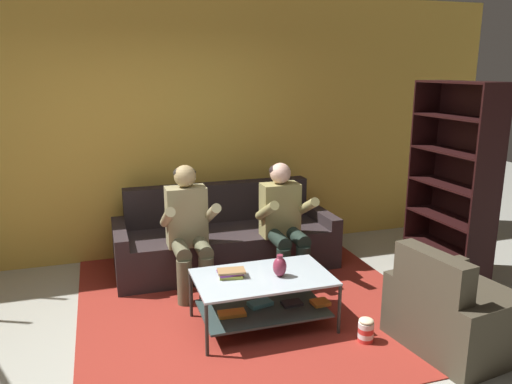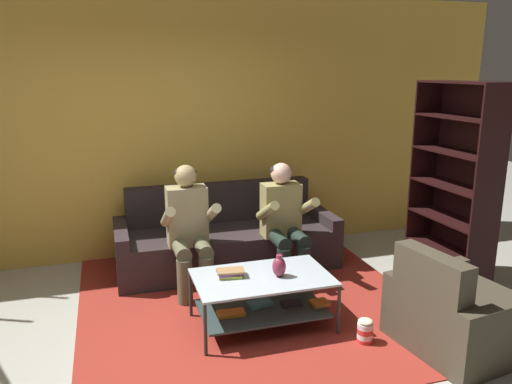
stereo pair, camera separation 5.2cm
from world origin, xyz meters
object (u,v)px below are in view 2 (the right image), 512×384
object	(u,v)px
vase	(279,266)
armchair	(458,315)
bookshelf	(453,204)
popcorn_tub	(365,331)
person_seated_left	(189,225)
coffee_table	(263,293)
book_stack	(230,273)
couch	(226,240)
person_seated_right	(284,218)

from	to	relation	value
vase	armchair	distance (m)	1.41
bookshelf	popcorn_tub	bearing A→B (deg)	-148.77
armchair	popcorn_tub	xyz separation A→B (m)	(-0.64, 0.25, -0.17)
person_seated_left	armchair	distance (m)	2.43
coffee_table	armchair	xyz separation A→B (m)	(1.32, -0.74, -0.02)
vase	popcorn_tub	distance (m)	0.83
vase	popcorn_tub	xyz separation A→B (m)	(0.55, -0.45, -0.43)
book_stack	armchair	bearing A→B (deg)	-27.48
couch	vase	xyz separation A→B (m)	(0.10, -1.41, 0.24)
vase	popcorn_tub	world-z (taller)	vase
vase	book_stack	world-z (taller)	vase
vase	bookshelf	xyz separation A→B (m)	(1.95, 0.39, 0.26)
popcorn_tub	book_stack	bearing A→B (deg)	148.59
person_seated_right	coffee_table	xyz separation A→B (m)	(-0.50, -0.86, -0.35)
book_stack	armchair	world-z (taller)	armchair
vase	couch	bearing A→B (deg)	94.15
person_seated_left	vase	world-z (taller)	person_seated_left
book_stack	person_seated_right	bearing A→B (deg)	45.95
couch	popcorn_tub	distance (m)	1.99
person_seated_left	person_seated_right	size ratio (longest dim) A/B	1.03
person_seated_left	vase	bearing A→B (deg)	-57.28
vase	armchair	bearing A→B (deg)	-30.44
person_seated_right	couch	bearing A→B (deg)	132.97
person_seated_left	bookshelf	size ratio (longest dim) A/B	0.61
coffee_table	bookshelf	bearing A→B (deg)	9.57
coffee_table	book_stack	xyz separation A→B (m)	(-0.26, 0.08, 0.18)
coffee_table	person_seated_left	bearing A→B (deg)	117.78
coffee_table	person_seated_right	bearing A→B (deg)	59.76
coffee_table	couch	bearing A→B (deg)	89.03
couch	armchair	distance (m)	2.48
coffee_table	book_stack	size ratio (longest dim) A/B	4.68
couch	vase	distance (m)	1.44
person_seated_right	armchair	distance (m)	1.84
person_seated_left	coffee_table	distance (m)	1.04
person_seated_left	armchair	bearing A→B (deg)	-42.11
person_seated_right	bookshelf	xyz separation A→B (m)	(1.57, -0.51, 0.15)
couch	armchair	size ratio (longest dim) A/B	2.38
person_seated_right	vase	distance (m)	0.98
vase	bookshelf	distance (m)	2.00
book_stack	bookshelf	size ratio (longest dim) A/B	0.12
person_seated_right	book_stack	distance (m)	1.10
person_seated_left	coffee_table	size ratio (longest dim) A/B	1.09
coffee_table	bookshelf	size ratio (longest dim) A/B	0.56
person_seated_right	book_stack	size ratio (longest dim) A/B	4.98
coffee_table	bookshelf	world-z (taller)	bookshelf
book_stack	armchair	distance (m)	1.79
bookshelf	armchair	distance (m)	1.43
person_seated_right	book_stack	bearing A→B (deg)	-134.05
person_seated_right	book_stack	world-z (taller)	person_seated_right
person_seated_left	book_stack	xyz separation A→B (m)	(0.20, -0.79, -0.19)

